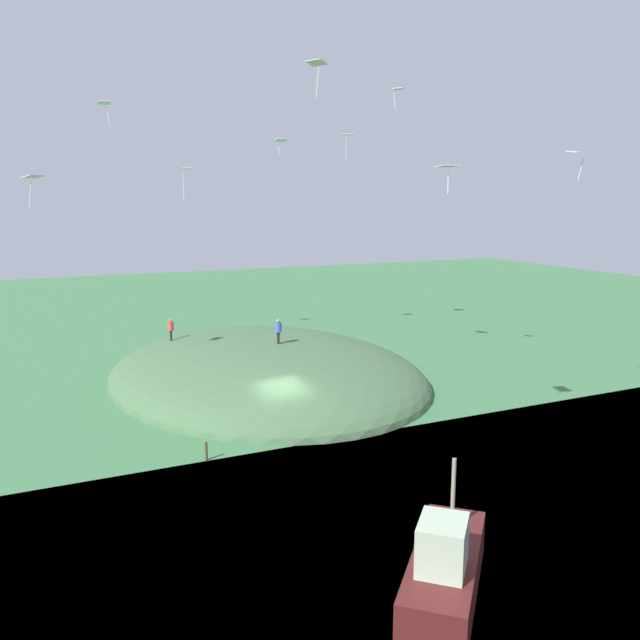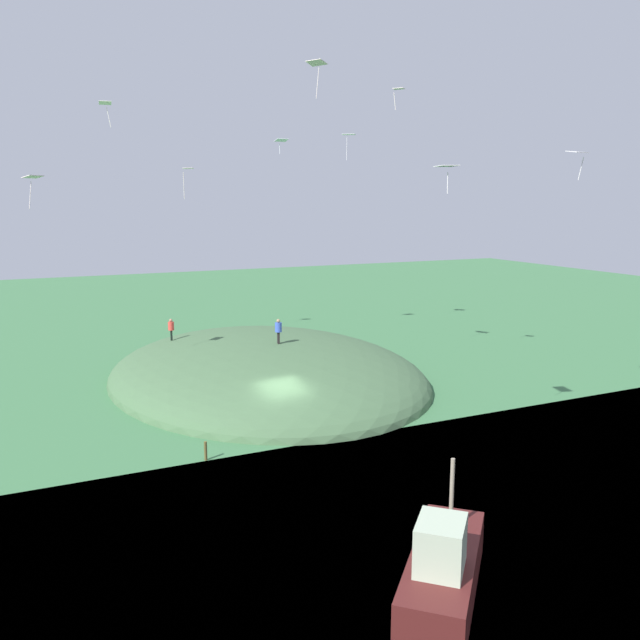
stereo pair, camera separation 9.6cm
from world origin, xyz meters
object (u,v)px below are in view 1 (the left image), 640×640
Objects in this scene: kite_1 at (398,90)px; kite_2 at (33,178)px; kite_7 at (578,153)px; mooring_post at (206,451)px; person_with_child at (171,327)px; person_near_shore at (278,328)px; boat_on_lake at (444,569)px; kite_6 at (348,136)px; kite_8 at (447,167)px; kite_4 at (281,141)px; kite_3 at (105,104)px; kite_5 at (187,170)px; kite_0 at (316,64)px.

kite_1 is 21.97m from kite_2.
kite_7 is 23.96m from mooring_post.
mooring_post is at bearing -2.49° from person_with_child.
boat_on_lake is at bearing 178.99° from person_near_shore.
kite_1 is at bearing 164.08° from kite_6.
person_near_shore is at bearing 8.16° from kite_8.
boat_on_lake is 4.33× the size of kite_8.
kite_1 is 13.62m from kite_8.
mooring_post is (4.18, 10.17, -13.07)m from kite_8.
kite_6 is (-0.24, -6.10, 0.62)m from kite_4.
kite_4 is at bearing 6.86° from kite_1.
person_with_child is 15.42m from kite_2.
person_near_shore is 20.91m from kite_7.
kite_1 is 0.67× the size of kite_3.
kite_3 reaches higher than kite_5.
kite_2 is (0.26, 16.65, -7.16)m from kite_0.
kite_6 is 1.63× the size of kite_8.
kite_7 is (-25.37, -0.21, -3.13)m from kite_6.
person_with_child is at bearing 114.07° from kite_4.
kite_4 is (4.75, -10.63, 13.95)m from person_with_child.
kite_7 is at bearing -81.80° from kite_8.
mooring_post is (-7.52, 14.74, -18.35)m from kite_1.
kite_3 is at bearing -147.81° from person_with_child.
kite_7 reaches higher than kite_2.
kite_7 is at bearing -156.70° from kite_1.
kite_6 is at bearing -93.55° from kite_3.
kite_8 is at bearing -131.21° from kite_2.
person_with_child is 1.27× the size of kite_1.
kite_2 reaches higher than boat_on_lake.
kite_8 is (-22.16, -7.89, 10.49)m from person_with_child.
person_with_child is 22.65m from kite_1.
kite_4 is at bearing 13.84° from kite_7.
person_with_child is 0.86× the size of kite_3.
kite_6 is at bearing -65.00° from kite_5.
kite_6 is at bearing 0.47° from kite_7.
boat_on_lake is 3.62× the size of person_with_child.
kite_0 is 5.32m from kite_1.
kite_1 reaches higher than kite_2.
kite_6 is 34.08m from mooring_post.
kite_8 reaches higher than mooring_post.
person_with_child is at bearing 45.25° from kite_0.
kite_2 is at bearing -113.83° from boat_on_lake.
kite_2 is 0.87× the size of kite_5.
kite_2 is at bearing -43.44° from person_with_child.
person_near_shore is 12.12m from kite_5.
mooring_post is at bearing 139.80° from kite_6.
kite_6 is (-1.22, -19.71, -1.54)m from kite_3.
kite_4 is at bearing -14.27° from person_near_shore.
kite_3 is (37.31, 4.49, 18.18)m from boat_on_lake.
kite_1 reaches higher than kite_7.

